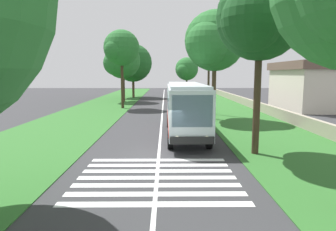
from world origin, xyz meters
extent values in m
plane|color=#333335|center=(0.00, 0.00, 0.00)|extent=(160.00, 160.00, 0.00)
cube|color=#2D6628|center=(15.00, 8.20, 0.02)|extent=(120.00, 8.00, 0.04)
cube|color=#2D6628|center=(15.00, -8.20, 0.02)|extent=(120.00, 8.00, 0.04)
cube|color=silver|center=(15.00, 0.00, 0.00)|extent=(110.00, 0.16, 0.01)
cube|color=silver|center=(5.47, -1.80, 2.10)|extent=(11.00, 2.50, 2.90)
cube|color=slate|center=(5.77, -1.80, 2.62)|extent=(9.68, 2.54, 0.85)
cube|color=slate|center=(0.01, -1.80, 2.45)|extent=(0.08, 2.20, 1.74)
cube|color=red|center=(5.47, -1.80, 1.10)|extent=(10.78, 2.53, 0.36)
cube|color=silver|center=(5.47, -1.80, 3.64)|extent=(10.56, 2.30, 0.18)
cube|color=black|center=(-0.11, -1.80, 0.87)|extent=(0.16, 2.40, 0.40)
sphere|color=#F2EDCC|center=(-0.05, -1.00, 1.00)|extent=(0.24, 0.24, 0.24)
sphere|color=#F2EDCC|center=(-0.05, -2.60, 1.00)|extent=(0.24, 0.24, 0.24)
cylinder|color=black|center=(1.57, -0.65, 0.55)|extent=(1.10, 0.32, 1.10)
cylinder|color=black|center=(8.97, -0.65, 0.55)|extent=(1.10, 0.32, 1.10)
cylinder|color=black|center=(1.57, -2.95, 0.55)|extent=(1.10, 0.32, 1.10)
cylinder|color=black|center=(8.97, -2.95, 0.55)|extent=(1.10, 0.32, 1.10)
cube|color=silver|center=(-6.25, 0.00, 0.00)|extent=(0.45, 6.80, 0.01)
cube|color=silver|center=(-5.35, 0.00, 0.00)|extent=(0.45, 6.80, 0.01)
cube|color=silver|center=(-4.45, 0.00, 0.00)|extent=(0.45, 6.80, 0.01)
cube|color=silver|center=(-3.55, 0.00, 0.00)|extent=(0.45, 6.80, 0.01)
cube|color=silver|center=(-2.65, 0.00, 0.00)|extent=(0.45, 6.80, 0.01)
cube|color=silver|center=(-1.75, 0.00, 0.00)|extent=(0.45, 6.80, 0.01)
cube|color=silver|center=(-0.85, 0.00, 0.00)|extent=(0.45, 6.80, 0.01)
cube|color=#B7A893|center=(25.59, -1.94, 0.53)|extent=(4.30, 1.75, 0.70)
cube|color=slate|center=(25.49, -1.94, 1.15)|extent=(2.00, 1.61, 0.55)
cylinder|color=black|center=(24.24, -1.16, 0.32)|extent=(0.64, 0.22, 0.64)
cylinder|color=black|center=(26.94, -1.16, 0.32)|extent=(0.64, 0.22, 0.64)
cylinder|color=black|center=(24.24, -2.72, 0.32)|extent=(0.64, 0.22, 0.64)
cylinder|color=black|center=(26.94, -2.72, 0.32)|extent=(0.64, 0.22, 0.64)
cube|color=#B21E1E|center=(34.53, -1.83, 0.53)|extent=(4.30, 1.75, 0.70)
cube|color=slate|center=(34.43, -1.83, 1.15)|extent=(2.00, 1.61, 0.55)
cylinder|color=black|center=(33.18, -1.05, 0.32)|extent=(0.64, 0.22, 0.64)
cylinder|color=black|center=(35.88, -1.05, 0.32)|extent=(0.64, 0.22, 0.64)
cylinder|color=black|center=(33.18, -2.61, 0.32)|extent=(0.64, 0.22, 0.64)
cylinder|color=black|center=(35.88, -2.61, 0.32)|extent=(0.64, 0.22, 0.64)
cylinder|color=#3D2D1E|center=(23.06, 5.16, 3.24)|extent=(0.36, 0.36, 6.39)
sphere|color=#286B2D|center=(23.06, 5.16, 7.67)|extent=(4.51, 4.51, 4.51)
sphere|color=#286B2D|center=(24.41, 5.16, 7.34)|extent=(2.93, 2.93, 2.93)
sphere|color=#286B2D|center=(21.93, 5.84, 7.34)|extent=(2.54, 2.54, 2.54)
cylinder|color=#3D2D1E|center=(32.50, 6.39, 2.49)|extent=(0.58, 0.58, 4.89)
sphere|color=#286B2D|center=(32.50, 6.39, 6.47)|extent=(5.61, 5.61, 5.61)
sphere|color=#286B2D|center=(34.18, 6.39, 6.05)|extent=(3.58, 3.58, 3.58)
sphere|color=#286B2D|center=(31.09, 7.23, 6.05)|extent=(3.80, 3.80, 3.80)
cylinder|color=#4C3826|center=(41.04, 5.65, 2.27)|extent=(0.45, 0.45, 4.47)
sphere|color=#1E5623|center=(41.04, 5.65, 6.43)|extent=(7.00, 7.00, 7.00)
sphere|color=#1E5623|center=(43.13, 5.65, 5.91)|extent=(4.61, 4.61, 4.61)
sphere|color=#1E5623|center=(39.29, 6.70, 5.91)|extent=(4.79, 4.79, 4.79)
cylinder|color=#3D2D1E|center=(0.31, -5.34, 3.09)|extent=(0.38, 0.38, 6.10)
sphere|color=#19471E|center=(0.31, -5.34, 7.41)|extent=(4.61, 4.61, 4.61)
sphere|color=#19471E|center=(1.70, -5.34, 7.06)|extent=(3.38, 3.38, 3.38)
sphere|color=#19471E|center=(-0.84, -4.65, 7.06)|extent=(3.17, 3.17, 3.17)
cylinder|color=#3D2D1E|center=(51.60, -5.04, 2.08)|extent=(0.39, 0.39, 4.07)
sphere|color=#286B2D|center=(51.60, -5.04, 5.50)|extent=(5.04, 5.04, 5.04)
sphere|color=#286B2D|center=(53.11, -5.04, 5.12)|extent=(3.40, 3.40, 3.40)
sphere|color=#286B2D|center=(50.34, -4.29, 5.12)|extent=(3.03, 3.03, 3.03)
cylinder|color=#4C3826|center=(13.25, -5.03, 2.99)|extent=(0.41, 0.41, 5.91)
sphere|color=#286B2D|center=(13.25, -5.03, 7.51)|extent=(5.70, 5.70, 5.70)
sphere|color=#286B2D|center=(14.97, -5.03, 7.09)|extent=(3.68, 3.68, 3.68)
sphere|color=#286B2D|center=(11.83, -4.17, 7.09)|extent=(4.02, 4.02, 4.02)
sphere|color=#337A38|center=(-5.19, -6.22, 6.77)|extent=(3.25, 3.25, 3.25)
cylinder|color=#473828|center=(17.27, -5.07, 4.53)|extent=(0.24, 0.24, 8.97)
cube|color=#3D3326|center=(17.27, -5.07, 8.41)|extent=(0.12, 1.40, 0.12)
cube|color=#9E937F|center=(20.00, -11.60, 0.55)|extent=(70.00, 0.40, 1.01)
cube|color=beige|center=(22.11, -19.17, 2.46)|extent=(11.04, 7.91, 4.92)
cube|color=brown|center=(22.11, -19.17, 5.42)|extent=(11.64, 8.51, 1.00)
camera|label=1|loc=(-16.18, -0.38, 4.43)|focal=32.65mm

